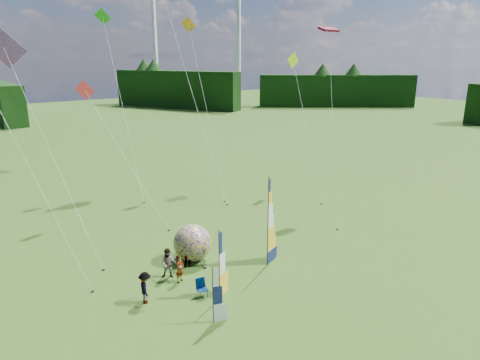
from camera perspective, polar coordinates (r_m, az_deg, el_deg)
ground at (r=23.93m, az=8.08°, el=-14.49°), size 220.00×220.00×0.00m
treeline_ring at (r=22.17m, az=8.49°, el=-5.56°), size 210.00×210.00×8.00m
turbine_left at (r=138.33m, az=-0.15°, el=17.43°), size 8.00×1.20×30.00m
turbine_right at (r=130.68m, az=-11.24°, el=17.20°), size 8.00×1.20×30.00m
feather_banner_main at (r=25.31m, az=3.75°, el=-5.80°), size 1.38×0.60×5.36m
side_banner_left at (r=22.32m, az=-2.78°, el=-11.37°), size 0.99×0.44×3.66m
side_banner_far at (r=20.64m, az=-3.64°, el=-15.18°), size 0.82×0.43×2.83m
bol_inflatable at (r=26.60m, az=-6.39°, el=-8.33°), size 2.90×2.90×2.30m
spectator_a at (r=24.46m, az=-8.04°, el=-11.61°), size 0.70×0.61×1.61m
spectator_b at (r=24.93m, az=-9.51°, el=-10.90°), size 0.94×0.86×1.77m
spectator_c at (r=22.90m, az=-12.53°, el=-13.83°), size 0.72×1.16×1.68m
spectator_d at (r=25.98m, az=-7.01°, el=-9.77°), size 1.04×0.70×1.65m
camp_chair at (r=23.10m, az=-5.07°, el=-14.18°), size 0.67×0.67×0.99m
kite_whale at (r=40.61m, az=-6.98°, el=14.31°), size 10.69×16.36×21.75m
kite_rainbow_delta at (r=27.35m, az=-23.88°, el=4.75°), size 9.45×12.23×14.74m
kite_parafoil at (r=33.74m, az=12.37°, el=8.78°), size 10.19×11.10×16.00m
small_kite_red at (r=32.66m, az=-15.06°, el=3.83°), size 5.44×10.24×10.91m
small_kite_orange at (r=38.40m, az=-4.45°, el=10.01°), size 7.90×11.54×16.05m
small_kite_yellow at (r=38.82m, az=8.92°, el=7.72°), size 6.80×10.29×13.07m
small_kite_pink at (r=24.06m, az=-28.30°, el=6.75°), size 9.51×9.93×18.00m
small_kite_green at (r=39.89m, az=-15.45°, el=10.29°), size 6.67×11.39×16.84m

